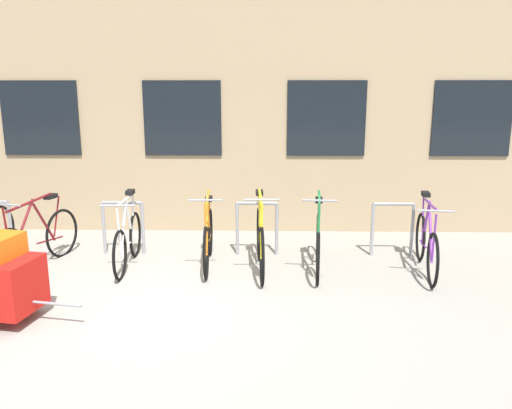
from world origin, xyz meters
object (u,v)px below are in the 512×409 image
Objects in this scene: bicycle_purple at (426,244)px; bicycle_green at (318,243)px; bicycle_yellow at (260,240)px; bicycle_maroon at (37,240)px; bicycle_orange at (208,238)px; bicycle_white at (128,240)px.

bicycle_green is at bearing 178.89° from bicycle_purple.
bicycle_green is (0.79, -0.00, -0.03)m from bicycle_yellow.
bicycle_orange is at bearing 4.09° from bicycle_maroon.
bicycle_maroon is (-5.33, 0.03, 0.00)m from bicycle_purple.
bicycle_purple is at bearing -0.80° from bicycle_yellow.
bicycle_green is at bearing -0.22° from bicycle_yellow.
bicycle_white is 0.92× the size of bicycle_maroon.
bicycle_yellow reaches higher than bicycle_green.
bicycle_white is at bearing -175.50° from bicycle_orange.
bicycle_white reaches higher than bicycle_maroon.
bicycle_yellow is 1.01× the size of bicycle_maroon.
bicycle_purple is at bearing -1.11° from bicycle_green.
bicycle_maroon is at bearing 179.95° from bicycle_green.
bicycle_orange is 2.36m from bicycle_maroon.
bicycle_purple is at bearing -1.57° from bicycle_white.
bicycle_purple is 5.33m from bicycle_maroon.
bicycle_purple is 2.25m from bicycle_yellow.
bicycle_maroon is at bearing 179.66° from bicycle_purple.
bicycle_white is 1.24m from bicycle_maroon.
bicycle_maroon is (-3.08, 0.00, -0.02)m from bicycle_yellow.
bicycle_yellow is (1.84, -0.08, 0.03)m from bicycle_white.
bicycle_purple is 1.46m from bicycle_green.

